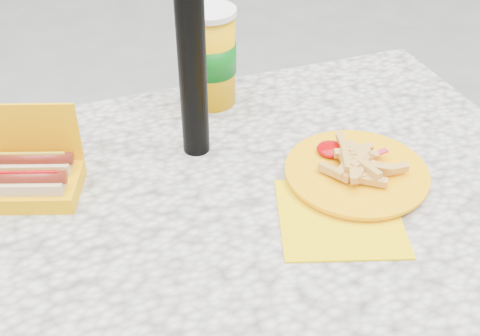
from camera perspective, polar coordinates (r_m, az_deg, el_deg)
name	(u,v)px	position (r m, az deg, el deg)	size (l,w,h in m)	color
picnic_table	(224,246)	(1.10, -1.50, -7.39)	(1.20, 0.80, 0.75)	beige
hotdog_box	(27,177)	(1.08, -19.54, -0.82)	(0.20, 0.17, 0.14)	#FBA400
fries_plate	(355,174)	(1.07, 10.81, -0.56)	(0.33, 0.34, 0.05)	#F2C600
soda_cup	(210,57)	(1.24, -2.85, 10.48)	(0.11, 0.11, 0.20)	#FFAD00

